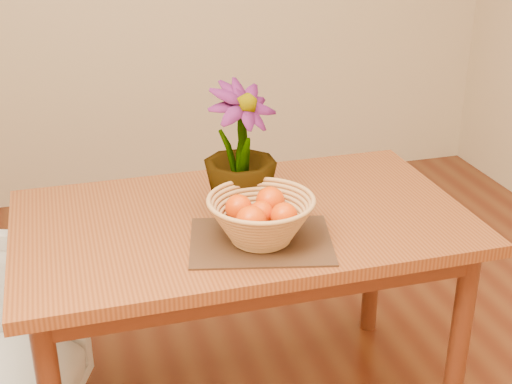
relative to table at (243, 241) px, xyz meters
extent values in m
cube|color=brown|center=(0.00, 0.00, 0.07)|extent=(1.40, 0.80, 0.04)
cube|color=#4F2312|center=(0.00, 0.00, 0.01)|extent=(1.28, 0.68, 0.08)
cylinder|color=#4F2312|center=(0.62, -0.32, -0.31)|extent=(0.06, 0.06, 0.71)
cylinder|color=#4F2312|center=(-0.62, 0.32, -0.31)|extent=(0.06, 0.06, 0.71)
cylinder|color=#4F2312|center=(0.62, 0.32, -0.31)|extent=(0.06, 0.06, 0.71)
cube|color=#3C2016|center=(0.01, -0.18, 0.09)|extent=(0.47, 0.39, 0.01)
cylinder|color=tan|center=(0.01, -0.18, 0.10)|extent=(0.16, 0.16, 0.01)
sphere|color=#DD3C03|center=(0.01, -0.18, 0.18)|extent=(0.07, 0.07, 0.07)
sphere|color=#DD3C03|center=(0.05, -0.12, 0.19)|extent=(0.08, 0.08, 0.08)
sphere|color=#DD3C03|center=(-0.05, -0.13, 0.19)|extent=(0.08, 0.08, 0.08)
sphere|color=#DD3C03|center=(-0.04, -0.23, 0.19)|extent=(0.08, 0.08, 0.08)
sphere|color=#DD3C03|center=(0.06, -0.22, 0.19)|extent=(0.08, 0.08, 0.08)
imported|color=#153E11|center=(0.01, 0.05, 0.29)|extent=(0.31, 0.31, 0.41)
camera|label=1|loc=(-0.51, -1.92, 1.07)|focal=50.00mm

